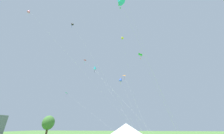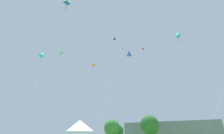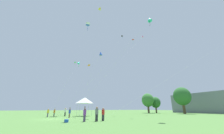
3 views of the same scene
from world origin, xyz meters
The scene contains 14 objects.
distant_building centered at (0.19, 54.10, 3.56)m, with size 31.74×12.45×7.11m, color slate.
tree_far_right centered at (-13.64, 36.42, 3.81)m, with size 3.91×3.51×5.89m.
tree_far_centre centered at (-13.71, 32.69, 4.56)m, with size 4.68×4.21×7.06m.
tree_near_right centered at (-4.04, 38.99, 5.48)m, with size 5.62×5.06×8.48m.
festival_tent centered at (-5.89, 6.69, 3.40)m, with size 3.04×3.04×4.08m.
kite_orange_delta_2 centered at (-4.38, 6.66, 11.42)m, with size 2.71×4.15×11.83m.
kite_pink_diamond_3 centered at (-7.41, 27.17, 27.07)m, with size 6.32×25.21×27.60m.
kite_cyan_diamond_4 centered at (7.77, 15.73, 19.39)m, with size 10.28×12.74×20.05m.
kite_cyan_diamond_5 centered at (-15.45, 6.39, 15.90)m, with size 10.44×7.88×16.64m.
kite_red_delta_6 centered at (0.78, 15.73, 17.65)m, with size 8.51×15.71×18.42m.
kite_white_box_7 centered at (-13.15, 7.81, 29.82)m, with size 6.56×8.17×30.54m.
kite_black_diamond_8 centered at (-5.70, 17.26, 23.53)m, with size 4.19×14.58×24.11m.
kite_green_delta_9 centered at (-8.24, 3.97, 13.04)m, with size 0.84×4.35×13.40m.
kite_blue_diamond_10 centered at (0.80, 7.72, 12.80)m, with size 3.35×4.80×13.26m.
Camera 2 is at (6.48, -9.78, 2.07)m, focal length 24.00 mm.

